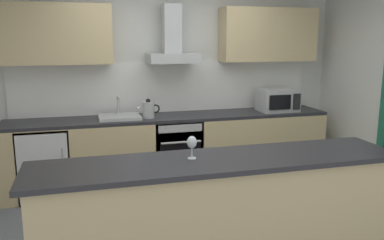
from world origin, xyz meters
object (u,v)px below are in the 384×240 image
range_hood (172,45)px  wine_glass (192,143)px  oven (175,149)px  microwave (278,100)px  refrigerator (45,162)px  sink (119,116)px  kettle (148,109)px

range_hood → wine_glass: (-0.33, -2.14, -0.71)m
oven → microwave: (1.41, -0.03, 0.59)m
range_hood → microwave: bearing=-6.4°
refrigerator → sink: size_ratio=1.70×
refrigerator → sink: 1.02m
microwave → kettle: microwave is taller
refrigerator → wine_glass: bearing=-58.1°
sink → range_hood: range_hood is taller
oven → refrigerator: bearing=-179.9°
refrigerator → sink: (0.89, 0.01, 0.50)m
oven → range_hood: range_hood is taller
oven → wine_glass: (-0.33, -2.01, 0.62)m
range_hood → refrigerator: bearing=-175.2°
oven → range_hood: 1.33m
refrigerator → range_hood: (1.58, 0.13, 1.36)m
refrigerator → microwave: bearing=-0.5°
oven → sink: (-0.69, 0.01, 0.47)m
microwave → range_hood: range_hood is taller
kettle → range_hood: size_ratio=0.40×
oven → range_hood: (-0.00, 0.13, 1.33)m
kettle → range_hood: range_hood is taller
refrigerator → kettle: bearing=-1.4°
sink → wine_glass: (0.37, -2.03, 0.15)m
refrigerator → wine_glass: size_ratio=4.78×
oven → microwave: microwave is taller
oven → range_hood: bearing=90.0°
oven → range_hood: size_ratio=1.11×
microwave → range_hood: (-1.41, 0.16, 0.74)m
kettle → oven: bearing=5.6°
sink → wine_glass: sink is taller
oven → kettle: size_ratio=2.77×
oven → wine_glass: wine_glass is taller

